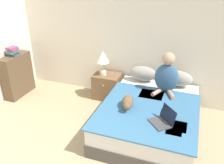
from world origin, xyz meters
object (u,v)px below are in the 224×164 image
(cat_tabby, at_px, (127,102))
(laptop_open, at_px, (163,120))
(bookshelf, at_px, (17,75))
(pillow_near, at_px, (143,73))
(person_sitting, at_px, (167,75))
(bed, at_px, (150,117))
(pillow_far, at_px, (178,78))
(nightstand, at_px, (107,86))
(book_stack_top, at_px, (13,51))
(table_lamp, at_px, (103,58))

(cat_tabby, bearing_deg, laptop_open, 54.45)
(bookshelf, bearing_deg, pillow_near, 12.26)
(person_sitting, bearing_deg, bed, -105.94)
(pillow_far, distance_m, laptop_open, 1.28)
(bed, xyz_separation_m, pillow_far, (0.33, 0.83, 0.39))
(laptop_open, bearing_deg, nightstand, -175.06)
(pillow_far, distance_m, cat_tabby, 1.23)
(pillow_near, xyz_separation_m, nightstand, (-0.72, -0.05, -0.37))
(book_stack_top, bearing_deg, laptop_open, -13.06)
(laptop_open, height_order, table_lamp, table_lamp)
(bookshelf, bearing_deg, table_lamp, 15.13)
(person_sitting, relative_size, bookshelf, 0.82)
(bookshelf, xyz_separation_m, book_stack_top, (-0.00, -0.00, 0.52))
(table_lamp, bearing_deg, person_sitting, -9.91)
(bed, height_order, pillow_far, pillow_far)
(nightstand, bearing_deg, pillow_far, 2.17)
(book_stack_top, bearing_deg, cat_tabby, -10.94)
(pillow_far, bearing_deg, bed, -111.58)
(cat_tabby, bearing_deg, nightstand, -157.66)
(nightstand, distance_m, table_lamp, 0.62)
(pillow_far, distance_m, book_stack_top, 3.24)
(cat_tabby, relative_size, table_lamp, 1.00)
(cat_tabby, height_order, book_stack_top, book_stack_top)
(pillow_near, xyz_separation_m, laptop_open, (0.59, -1.27, -0.09))
(bed, distance_m, laptop_open, 0.60)
(pillow_far, bearing_deg, table_lamp, -176.83)
(nightstand, bearing_deg, bed, -36.48)
(bed, height_order, book_stack_top, book_stack_top)
(pillow_near, bearing_deg, cat_tabby, -89.88)
(pillow_far, bearing_deg, laptop_open, -93.00)
(cat_tabby, bearing_deg, person_sitting, 133.46)
(nightstand, bearing_deg, bookshelf, -164.62)
(pillow_far, xyz_separation_m, person_sitting, (-0.18, -0.30, 0.16))
(person_sitting, distance_m, bookshelf, 3.03)
(pillow_near, height_order, cat_tabby, pillow_near)
(pillow_near, distance_m, bookshelf, 2.59)
(pillow_near, relative_size, book_stack_top, 2.31)
(pillow_far, relative_size, table_lamp, 1.05)
(table_lamp, bearing_deg, pillow_far, 3.17)
(person_sitting, bearing_deg, book_stack_top, -175.24)
(cat_tabby, xyz_separation_m, nightstand, (-0.72, 0.99, -0.32))
(nightstand, bearing_deg, book_stack_top, -164.56)
(pillow_near, bearing_deg, table_lamp, -174.22)
(pillow_far, distance_m, bookshelf, 3.23)
(bed, bearing_deg, book_stack_top, 174.50)
(bookshelf, bearing_deg, cat_tabby, -11.01)
(bed, height_order, person_sitting, person_sitting)
(bed, distance_m, person_sitting, 0.78)
(pillow_far, bearing_deg, cat_tabby, -122.09)
(person_sitting, xyz_separation_m, cat_tabby, (-0.47, -0.74, -0.22))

